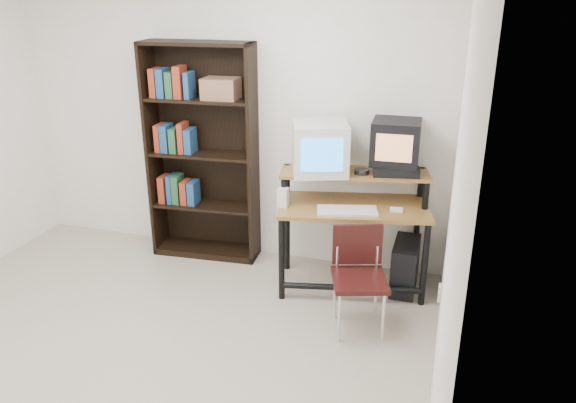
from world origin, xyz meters
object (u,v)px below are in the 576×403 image
(crt_monitor, at_px, (320,148))
(crt_tv, at_px, (396,142))
(pc_tower, at_px, (405,266))
(bookshelf, at_px, (203,151))
(computer_desk, at_px, (353,210))
(school_chair, at_px, (359,269))

(crt_monitor, height_order, crt_tv, crt_tv)
(pc_tower, relative_size, bookshelf, 0.23)
(crt_monitor, relative_size, crt_tv, 1.40)
(crt_monitor, xyz_separation_m, bookshelf, (-1.13, 0.20, -0.18))
(computer_desk, height_order, crt_monitor, crt_monitor)
(computer_desk, bearing_deg, pc_tower, -3.91)
(crt_tv, distance_m, school_chair, 1.10)
(crt_monitor, xyz_separation_m, pc_tower, (0.75, 0.03, -0.97))
(computer_desk, bearing_deg, crt_monitor, 161.18)
(crt_tv, bearing_deg, crt_monitor, -167.20)
(pc_tower, xyz_separation_m, bookshelf, (-1.88, 0.17, 0.79))
(crt_monitor, height_order, pc_tower, crt_monitor)
(crt_tv, distance_m, pc_tower, 1.04)
(bookshelf, bearing_deg, crt_tv, -5.48)
(crt_tv, xyz_separation_m, school_chair, (-0.12, -0.79, -0.76))
(school_chair, bearing_deg, crt_monitor, 108.36)
(computer_desk, xyz_separation_m, crt_monitor, (-0.30, 0.04, 0.49))
(crt_monitor, height_order, school_chair, crt_monitor)
(computer_desk, distance_m, crt_monitor, 0.57)
(school_chair, bearing_deg, crt_tv, 63.33)
(crt_monitor, xyz_separation_m, school_chair, (0.46, -0.63, -0.70))
(bookshelf, bearing_deg, computer_desk, -13.56)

